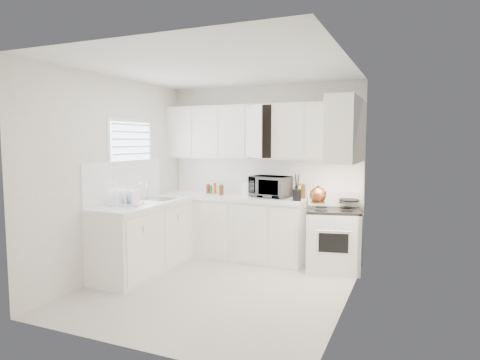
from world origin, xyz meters
The scene contains 32 objects.
floor centered at (0.00, 0.00, 0.00)m, with size 3.20×3.20×0.00m, color silver.
ceiling centered at (0.00, 0.00, 2.60)m, with size 3.20×3.20×0.00m, color white.
wall_back centered at (0.00, 1.60, 1.30)m, with size 3.00×3.00×0.00m, color white.
wall_front centered at (0.00, -1.60, 1.30)m, with size 3.00×3.00×0.00m, color white.
wall_left centered at (-1.50, 0.00, 1.30)m, with size 3.20×3.20×0.00m, color white.
wall_right centered at (1.50, 0.00, 1.30)m, with size 3.20×3.20×0.00m, color white.
window_blinds centered at (-1.48, 0.35, 1.55)m, with size 0.06×0.96×1.06m, color white, non-canonical shape.
lower_cabinets_back centered at (-0.39, 1.30, 0.45)m, with size 2.22×0.60×0.90m, color white, non-canonical shape.
lower_cabinets_left centered at (-1.20, 0.20, 0.45)m, with size 0.60×1.60×0.90m, color white, non-canonical shape.
countertop_back centered at (-0.39, 1.29, 0.93)m, with size 2.24×0.64×0.05m, color white.
countertop_left centered at (-1.19, 0.20, 0.93)m, with size 0.64×1.62×0.05m, color white.
backsplash_back centered at (0.00, 1.59, 1.23)m, with size 2.98×0.02×0.55m, color white.
backsplash_left centered at (-1.49, 0.20, 1.23)m, with size 0.02×1.60×0.55m, color white.
upper_cabinets_back centered at (0.00, 1.44, 1.50)m, with size 3.00×0.33×0.80m, color white, non-canonical shape.
upper_cabinets_right centered at (1.33, 0.82, 1.50)m, with size 0.33×0.90×0.80m, color white, non-canonical shape.
sink centered at (-1.19, 0.55, 1.07)m, with size 0.42×0.38×0.30m, color gray, non-canonical shape.
stove centered at (1.14, 1.25, 0.54)m, with size 0.70×0.58×1.08m, color white, non-canonical shape.
tea_kettle centered at (0.96, 1.09, 1.06)m, with size 0.27×0.23×0.25m, color #974D29, non-canonical shape.
frying_pan centered at (1.32, 1.41, 0.97)m, with size 0.27×0.46×0.04m, color black, non-canonical shape.
microwave centered at (0.20, 1.36, 1.14)m, with size 0.55×0.31×0.37m, color gray.
rice_cooker centered at (-0.12, 1.36, 1.08)m, with size 0.26×0.26×0.26m, color white, non-canonical shape.
paper_towel centered at (-0.17, 1.43, 1.08)m, with size 0.12×0.12×0.27m, color white.
utensil_crock centered at (0.66, 1.13, 1.14)m, with size 0.13×0.13×0.38m, color black, non-canonical shape.
dish_rack centered at (-1.25, -0.10, 1.06)m, with size 0.39×0.30×0.22m, color white, non-canonical shape.
spice_left_0 centered at (-0.85, 1.42, 1.02)m, with size 0.06×0.06×0.13m, color brown.
spice_left_1 centered at (-0.78, 1.33, 1.02)m, with size 0.06×0.06×0.13m, color #256F33.
spice_left_2 centered at (-0.70, 1.42, 1.02)m, with size 0.06×0.06×0.13m, color #D9491C.
spice_left_3 centered at (-0.62, 1.33, 1.02)m, with size 0.06×0.06×0.13m, color yellow.
spice_left_4 centered at (-0.55, 1.42, 1.02)m, with size 0.06×0.06×0.13m, color brown.
sauce_right_0 centered at (0.58, 1.46, 1.05)m, with size 0.06×0.06×0.19m, color #D9491C.
sauce_right_1 centered at (0.64, 1.40, 1.05)m, with size 0.06×0.06×0.19m, color yellow.
sauce_right_2 centered at (0.69, 1.46, 1.05)m, with size 0.06×0.06×0.19m, color brown.
Camera 1 is at (2.17, -4.37, 1.77)m, focal length 31.16 mm.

